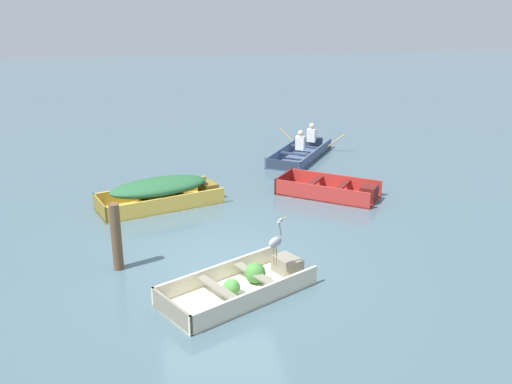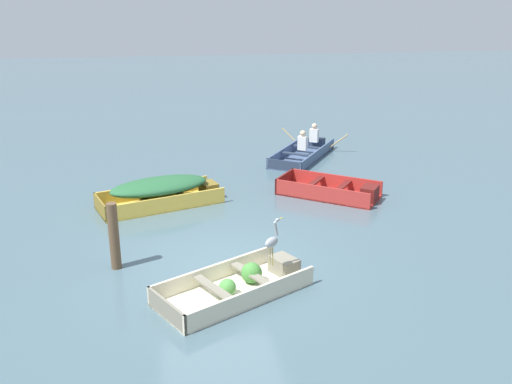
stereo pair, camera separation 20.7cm
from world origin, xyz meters
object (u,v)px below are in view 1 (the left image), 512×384
object	(u,v)px
skiff_yellow_near_moored	(161,190)
mooring_post	(116,237)
rowboat_slate_blue_with_crew	(302,151)
heron_on_dinghy	(276,241)
skiff_red_mid_moored	(333,191)
dinghy_cream_foreground	(244,284)

from	to	relation	value
skiff_yellow_near_moored	mooring_post	size ratio (longest dim) A/B	2.43
skiff_yellow_near_moored	rowboat_slate_blue_with_crew	xyz separation A→B (m)	(4.56, 3.82, -0.23)
skiff_yellow_near_moored	mooring_post	world-z (taller)	mooring_post
rowboat_slate_blue_with_crew	heron_on_dinghy	xyz separation A→B (m)	(-2.65, -8.33, 0.71)
heron_on_dinghy	skiff_red_mid_moored	bearing A→B (deg)	61.04
skiff_yellow_near_moored	rowboat_slate_blue_with_crew	bearing A→B (deg)	39.92
skiff_yellow_near_moored	mooring_post	xyz separation A→B (m)	(-0.87, -3.33, 0.25)
dinghy_cream_foreground	heron_on_dinghy	xyz separation A→B (m)	(0.58, 0.10, 0.75)
dinghy_cream_foreground	rowboat_slate_blue_with_crew	size ratio (longest dim) A/B	0.88
skiff_red_mid_moored	heron_on_dinghy	xyz separation A→B (m)	(-2.46, -4.44, 0.73)
dinghy_cream_foreground	skiff_yellow_near_moored	world-z (taller)	skiff_yellow_near_moored
heron_on_dinghy	mooring_post	xyz separation A→B (m)	(-2.79, 1.18, -0.23)
rowboat_slate_blue_with_crew	mooring_post	world-z (taller)	mooring_post
dinghy_cream_foreground	rowboat_slate_blue_with_crew	world-z (taller)	rowboat_slate_blue_with_crew
skiff_red_mid_moored	heron_on_dinghy	size ratio (longest dim) A/B	3.22
dinghy_cream_foreground	mooring_post	distance (m)	2.61
skiff_yellow_near_moored	heron_on_dinghy	xyz separation A→B (m)	(1.92, -4.51, 0.48)
heron_on_dinghy	dinghy_cream_foreground	bearing A→B (deg)	-170.12
dinghy_cream_foreground	skiff_red_mid_moored	bearing A→B (deg)	56.24
dinghy_cream_foreground	heron_on_dinghy	world-z (taller)	heron_on_dinghy
mooring_post	skiff_yellow_near_moored	bearing A→B (deg)	75.29
skiff_yellow_near_moored	skiff_red_mid_moored	distance (m)	4.38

